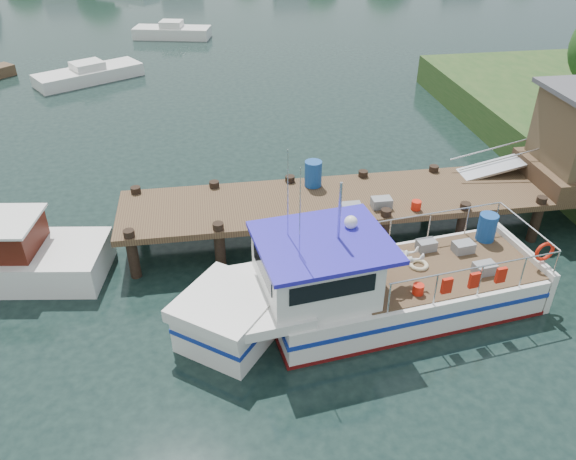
{
  "coord_description": "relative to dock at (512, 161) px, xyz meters",
  "views": [
    {
      "loc": [
        -3.11,
        -15.08,
        10.04
      ],
      "look_at": [
        -1.0,
        -1.5,
        1.3
      ],
      "focal_mm": 35.0,
      "sensor_mm": 36.0,
      "label": 1
    }
  ],
  "objects": [
    {
      "name": "ground_plane",
      "position": [
        -6.51,
        -0.01,
        -2.24
      ],
      "size": [
        160.0,
        160.0,
        0.0
      ],
      "primitive_type": "plane",
      "color": "black"
    },
    {
      "name": "dock",
      "position": [
        0.0,
        0.0,
        0.0
      ],
      "size": [
        16.6,
        3.0,
        4.78
      ],
      "color": "#4A3623",
      "rests_on": "ground"
    },
    {
      "name": "lobster_boat",
      "position": [
        -6.0,
        -3.97,
        -1.36
      ],
      "size": [
        10.28,
        4.07,
        4.88
      ],
      "rotation": [
        0.0,
        0.0,
        0.13
      ],
      "color": "silver",
      "rests_on": "ground"
    },
    {
      "name": "moored_a",
      "position": [
        -15.98,
        18.05,
        -1.84
      ],
      "size": [
        6.08,
        4.74,
        1.08
      ],
      "rotation": [
        0.0,
        0.0,
        0.19
      ],
      "color": "silver",
      "rests_on": "ground"
    },
    {
      "name": "moored_b",
      "position": [
        -11.46,
        27.44,
        -1.8
      ],
      "size": [
        5.67,
        3.01,
        1.19
      ],
      "rotation": [
        0.0,
        0.0,
        0.38
      ],
      "color": "silver",
      "rests_on": "ground"
    }
  ]
}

